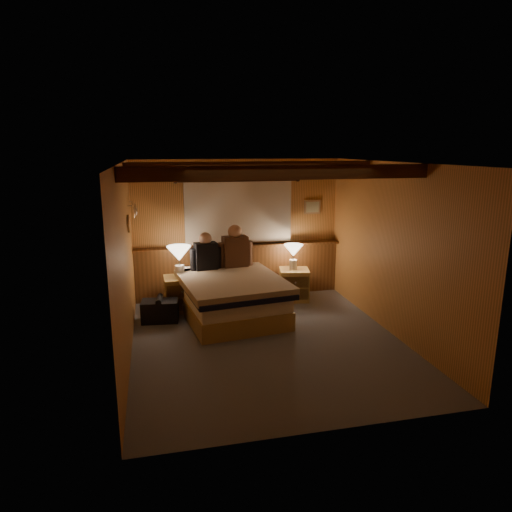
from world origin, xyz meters
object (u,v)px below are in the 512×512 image
object	(u,v)px
bed	(231,296)
person_right	(235,249)
duffel_bag	(160,310)
person_left	(206,254)
nightstand_right	(294,285)
lamp_left	(179,255)
lamp_right	(293,252)
nightstand_left	(181,294)

from	to	relation	value
bed	person_right	world-z (taller)	person_right
duffel_bag	person_left	bearing A→B (deg)	39.75
person_left	person_right	xyz separation A→B (m)	(0.50, 0.09, 0.04)
bed	nightstand_right	bearing A→B (deg)	17.24
person_left	person_right	world-z (taller)	person_right
nightstand_right	lamp_left	world-z (taller)	lamp_left
lamp_right	nightstand_right	bearing A→B (deg)	-75.98
nightstand_left	lamp_left	bearing A→B (deg)	102.06
lamp_right	person_left	world-z (taller)	person_left
nightstand_left	nightstand_right	bearing A→B (deg)	1.68
bed	nightstand_right	xyz separation A→B (m)	(1.21, 0.56, -0.06)
nightstand_right	lamp_left	xyz separation A→B (m)	(-1.95, -0.09, 0.65)
bed	nightstand_right	world-z (taller)	bed
lamp_left	lamp_right	world-z (taller)	lamp_left
person_left	person_right	size ratio (longest dim) A/B	0.88
bed	nightstand_left	distance (m)	0.87
nightstand_right	person_left	bearing A→B (deg)	-167.69
nightstand_left	lamp_left	size ratio (longest dim) A/B	1.11
duffel_bag	person_right	bearing A→B (deg)	31.53
nightstand_right	lamp_right	distance (m)	0.58
nightstand_left	person_left	size ratio (longest dim) A/B	0.88
nightstand_left	lamp_right	bearing A→B (deg)	2.93
bed	person_right	distance (m)	0.90
lamp_right	duffel_bag	distance (m)	2.45
nightstand_right	lamp_left	distance (m)	2.06
person_right	duffel_bag	world-z (taller)	person_right
bed	person_left	xyz separation A→B (m)	(-0.31, 0.55, 0.56)
bed	nightstand_left	size ratio (longest dim) A/B	3.66
bed	nightstand_right	size ratio (longest dim) A/B	3.57
lamp_left	bed	bearing A→B (deg)	-32.06
lamp_right	duffel_bag	bearing A→B (deg)	-166.18
bed	lamp_left	xyz separation A→B (m)	(-0.75, 0.47, 0.58)
nightstand_left	person_right	world-z (taller)	person_right
nightstand_left	person_left	world-z (taller)	person_left
bed	lamp_left	world-z (taller)	lamp_left
person_right	person_left	bearing A→B (deg)	-175.65
lamp_right	duffel_bag	world-z (taller)	lamp_right
person_left	duffel_bag	xyz separation A→B (m)	(-0.78, -0.51, -0.72)
lamp_right	person_left	distance (m)	1.51
nightstand_left	person_right	distance (m)	1.15
lamp_right	person_right	world-z (taller)	person_right
nightstand_left	nightstand_right	world-z (taller)	nightstand_left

